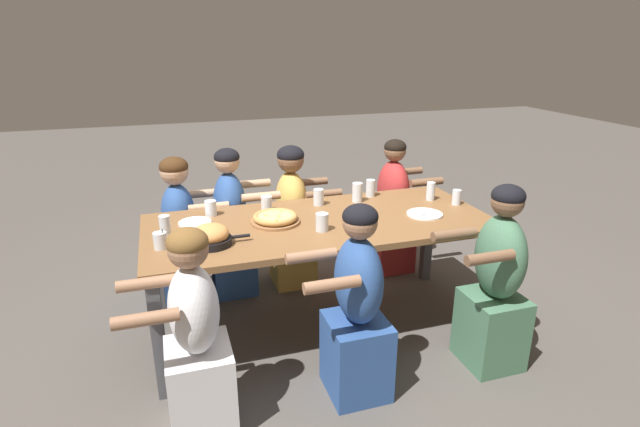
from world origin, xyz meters
name	(u,v)px	position (x,y,z in m)	size (l,w,h in m)	color
ground_plane	(320,325)	(0.00, 0.00, 0.00)	(18.00, 18.00, 0.00)	#514C47
dining_table	(320,232)	(0.00, 0.00, 0.70)	(2.21, 0.96, 0.78)	brown
pizza_board_main	(275,218)	(-0.28, 0.05, 0.81)	(0.31, 0.31, 0.06)	#996B42
skillet_bowl	(211,236)	(-0.71, -0.18, 0.83)	(0.34, 0.23, 0.12)	black
empty_plate_a	(195,223)	(-0.77, 0.20, 0.78)	(0.21, 0.21, 0.02)	white
empty_plate_b	(425,214)	(0.70, -0.11, 0.78)	(0.24, 0.24, 0.02)	white
cocktail_glass_blue	(160,241)	(-0.98, -0.15, 0.82)	(0.07, 0.07, 0.12)	silver
drinking_glass_a	(431,192)	(0.89, 0.17, 0.83)	(0.06, 0.06, 0.13)	silver
drinking_glass_b	(319,198)	(0.09, 0.31, 0.83)	(0.07, 0.07, 0.11)	silver
drinking_glass_c	(456,198)	(1.01, 0.02, 0.82)	(0.06, 0.06, 0.11)	silver
drinking_glass_d	(165,227)	(-0.95, 0.03, 0.83)	(0.06, 0.06, 0.13)	silver
drinking_glass_e	(267,204)	(-0.29, 0.29, 0.83)	(0.08, 0.08, 0.10)	silver
drinking_glass_f	(211,209)	(-0.66, 0.32, 0.82)	(0.08, 0.08, 0.10)	silver
drinking_glass_g	(357,194)	(0.38, 0.30, 0.83)	(0.07, 0.07, 0.14)	silver
drinking_glass_h	(370,189)	(0.51, 0.38, 0.83)	(0.07, 0.07, 0.13)	silver
drinking_glass_i	(322,223)	(-0.04, -0.16, 0.82)	(0.08, 0.08, 0.11)	silver
diner_far_center	(292,221)	(0.00, 0.70, 0.52)	(0.51, 0.40, 1.13)	gold
diner_far_midleft	(232,229)	(-0.48, 0.70, 0.52)	(0.51, 0.40, 1.14)	#2D5193
diner_near_right	(496,287)	(0.86, -0.70, 0.52)	(0.51, 0.40, 1.14)	#477556
diner_far_right	(392,212)	(0.86, 0.70, 0.51)	(0.51, 0.40, 1.12)	#B22D2D
diner_far_left	(181,236)	(-0.85, 0.70, 0.51)	(0.51, 0.40, 1.10)	#2D5193
diner_near_left	(196,341)	(-0.86, -0.70, 0.49)	(0.51, 0.40, 1.09)	silver
diner_near_center	(357,312)	(-0.02, -0.70, 0.50)	(0.51, 0.40, 1.11)	#2D5193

